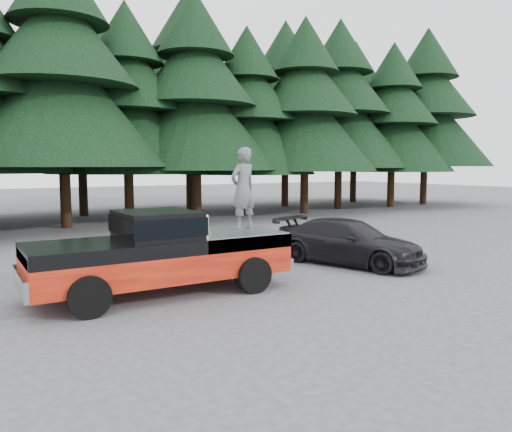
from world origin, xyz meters
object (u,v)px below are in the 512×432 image
pickup_truck (162,266)px  parked_car (349,242)px  man_on_bed (243,188)px  air_compressor (193,224)px

pickup_truck → parked_car: 6.06m
parked_car → man_on_bed: bearing=163.9°
pickup_truck → man_on_bed: bearing=5.1°
man_on_bed → parked_car: size_ratio=0.45×
man_on_bed → parked_car: 4.16m
man_on_bed → parked_car: man_on_bed is taller
parked_car → air_compressor: bearing=163.0°
air_compressor → man_on_bed: bearing=4.9°
air_compressor → parked_car: bearing=7.3°
pickup_truck → man_on_bed: man_on_bed is taller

